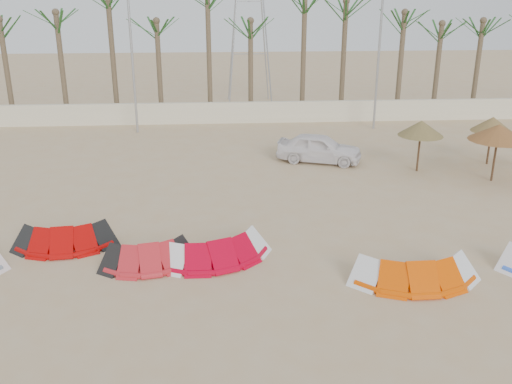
{
  "coord_description": "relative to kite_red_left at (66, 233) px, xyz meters",
  "views": [
    {
      "loc": [
        -1.26,
        -12.83,
        8.29
      ],
      "look_at": [
        0.0,
        6.0,
        1.3
      ],
      "focal_mm": 40.0,
      "sensor_mm": 36.0,
      "label": 1
    }
  ],
  "objects": [
    {
      "name": "ground",
      "position": [
        6.41,
        -4.86,
        -0.42
      ],
      "size": [
        120.0,
        120.0,
        0.0
      ],
      "primitive_type": "plane",
      "color": "tan",
      "rests_on": "ground"
    },
    {
      "name": "kite_red_left",
      "position": [
        0.0,
        0.0,
        0.0
      ],
      "size": [
        3.36,
        1.77,
        0.9
      ],
      "color": "#A80504",
      "rests_on": "ground"
    },
    {
      "name": "pylon",
      "position": [
        7.41,
        23.14,
        -0.42
      ],
      "size": [
        3.0,
        3.0,
        14.0
      ],
      "primitive_type": null,
      "color": "#A5A8AD",
      "rests_on": "ground"
    },
    {
      "name": "parasol_left",
      "position": [
        14.31,
        6.96,
        1.62
      ],
      "size": [
        2.06,
        2.06,
        2.4
      ],
      "color": "#4C331E",
      "rests_on": "ground"
    },
    {
      "name": "kite_orange",
      "position": [
        10.76,
        -3.0,
        0.0
      ],
      "size": [
        3.72,
        1.58,
        0.9
      ],
      "color": "#E54900",
      "rests_on": "ground"
    },
    {
      "name": "palm_line",
      "position": [
        7.08,
        18.64,
        6.03
      ],
      "size": [
        52.0,
        4.0,
        7.7
      ],
      "color": "brown",
      "rests_on": "ground"
    },
    {
      "name": "parasol_right",
      "position": [
        18.05,
        7.82,
        1.54
      ],
      "size": [
        1.96,
        1.96,
        2.31
      ],
      "color": "#4C331E",
      "rests_on": "ground"
    },
    {
      "name": "kite_red_mid",
      "position": [
        2.92,
        -1.53,
        -0.0
      ],
      "size": [
        3.15,
        1.99,
        0.9
      ],
      "color": "red",
      "rests_on": "ground"
    },
    {
      "name": "kite_red_right",
      "position": [
        4.98,
        -1.24,
        0.0
      ],
      "size": [
        3.92,
        2.59,
        0.9
      ],
      "color": "#B9001A",
      "rests_on": "ground"
    },
    {
      "name": "boundary_wall",
      "position": [
        6.41,
        17.14,
        0.23
      ],
      "size": [
        60.0,
        0.3,
        1.3
      ],
      "primitive_type": "cube",
      "color": "beige",
      "rests_on": "ground"
    },
    {
      "name": "parasol_mid",
      "position": [
        17.15,
        5.4,
        1.77
      ],
      "size": [
        2.5,
        2.5,
        2.54
      ],
      "color": "#4C331E",
      "rests_on": "ground"
    },
    {
      "name": "lamp_c",
      "position": [
        14.45,
        15.14,
        5.35
      ],
      "size": [
        1.25,
        0.14,
        11.0
      ],
      "color": "#A5A8AD",
      "rests_on": "ground"
    },
    {
      "name": "lamp_b",
      "position": [
        0.45,
        15.14,
        5.35
      ],
      "size": [
        1.25,
        0.14,
        11.0
      ],
      "color": "#A5A8AD",
      "rests_on": "ground"
    },
    {
      "name": "car",
      "position": [
        10.0,
        8.71,
        0.28
      ],
      "size": [
        4.38,
        2.86,
        1.39
      ],
      "primitive_type": "imported",
      "rotation": [
        0.0,
        0.0,
        1.24
      ],
      "color": "white",
      "rests_on": "ground"
    }
  ]
}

